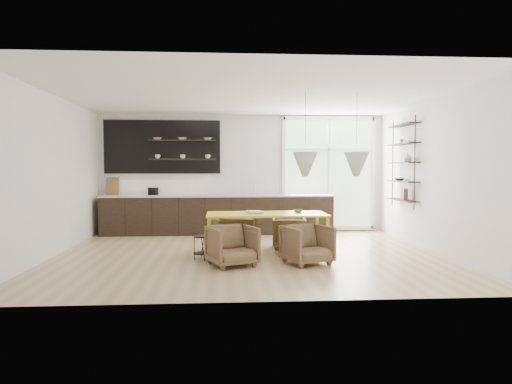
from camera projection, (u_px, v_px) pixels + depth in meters
The scene contains 11 objects.
room at pixel (274, 174), 9.44m from camera, with size 7.02×6.01×2.91m.
kitchen_run at pixel (214, 209), 10.99m from camera, with size 5.54×0.69×2.75m.
right_shelving at pixel (403, 165), 9.70m from camera, with size 0.26×1.22×1.90m.
dining_table at pixel (266, 216), 8.16m from camera, with size 2.13×0.97×0.78m.
armchair_back_left at pixel (232, 233), 8.83m from camera, with size 0.69×0.71×0.64m, color brown.
armchair_back_right at pixel (289, 233), 9.03m from camera, with size 0.65×0.67×0.61m, color brown.
armchair_front_left at pixel (232, 246), 7.38m from camera, with size 0.70×0.72×0.66m, color brown.
armchair_front_right at pixel (307, 245), 7.51m from camera, with size 0.69×0.71×0.65m, color brown.
wire_stool at pixel (203, 244), 7.87m from camera, with size 0.33×0.33×0.41m.
table_book at pixel (248, 212), 8.20m from camera, with size 0.26×0.34×0.03m, color white.
table_bowl at pixel (298, 211), 8.30m from camera, with size 0.18×0.18×0.05m, color #50865C.
Camera 1 is at (-0.43, -8.31, 1.58)m, focal length 32.00 mm.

